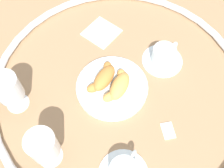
# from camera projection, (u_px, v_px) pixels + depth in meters

# --- Properties ---
(ground_plane) EXTENTS (2.20, 2.20, 0.00)m
(ground_plane) POSITION_uv_depth(u_px,v_px,m) (119.00, 85.00, 0.84)
(ground_plane) COLOR #997551
(table_chrome_rim) EXTENTS (0.81, 0.81, 0.02)m
(table_chrome_rim) POSITION_uv_depth(u_px,v_px,m) (119.00, 83.00, 0.83)
(table_chrome_rim) COLOR silver
(table_chrome_rim) RESTS_ON ground_plane
(pastry_plate) EXTENTS (0.23, 0.23, 0.02)m
(pastry_plate) POSITION_uv_depth(u_px,v_px,m) (112.00, 87.00, 0.82)
(pastry_plate) COLOR silver
(pastry_plate) RESTS_ON ground_plane
(croissant_large) EXTENTS (0.14, 0.06, 0.04)m
(croissant_large) POSITION_uv_depth(u_px,v_px,m) (119.00, 86.00, 0.79)
(croissant_large) COLOR #D6994C
(croissant_large) RESTS_ON pastry_plate
(croissant_small) EXTENTS (0.14, 0.07, 0.04)m
(croissant_small) POSITION_uv_depth(u_px,v_px,m) (103.00, 78.00, 0.80)
(croissant_small) COLOR #BC7A38
(croissant_small) RESTS_ON pastry_plate
(coffee_cup_near) EXTENTS (0.14, 0.14, 0.06)m
(coffee_cup_near) POSITION_uv_depth(u_px,v_px,m) (164.00, 56.00, 0.86)
(coffee_cup_near) COLOR silver
(coffee_cup_near) RESTS_ON ground_plane
(juice_glass_left) EXTENTS (0.08, 0.08, 0.14)m
(juice_glass_left) POSITION_uv_depth(u_px,v_px,m) (43.00, 146.00, 0.64)
(juice_glass_left) COLOR white
(juice_glass_left) RESTS_ON ground_plane
(juice_glass_right) EXTENTS (0.08, 0.08, 0.14)m
(juice_glass_right) POSITION_uv_depth(u_px,v_px,m) (8.00, 89.00, 0.72)
(juice_glass_right) COLOR white
(juice_glass_right) RESTS_ON ground_plane
(sugar_packet) EXTENTS (0.06, 0.06, 0.01)m
(sugar_packet) POSITION_uv_depth(u_px,v_px,m) (168.00, 130.00, 0.76)
(sugar_packet) COLOR white
(sugar_packet) RESTS_ON ground_plane
(folded_napkin) EXTENTS (0.13, 0.13, 0.01)m
(folded_napkin) POSITION_uv_depth(u_px,v_px,m) (101.00, 32.00, 0.94)
(folded_napkin) COLOR silver
(folded_napkin) RESTS_ON ground_plane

